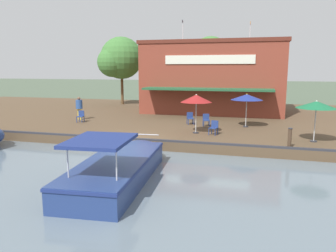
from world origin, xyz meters
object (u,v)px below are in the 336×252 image
cafe_chair_facing_river (214,127)px  person_near_entrance (79,105)px  motorboat_second_along (122,164)px  tree_upstream_bank (119,59)px  cafe_chair_far_corner_seat (81,116)px  cafe_chair_back_row_seat (206,119)px  waterfront_restaurant (214,77)px  patio_umbrella_mid_patio_left (316,105)px  patio_umbrella_by_entrance (196,99)px  mooring_post (290,138)px  tree_behind_restaurant (209,58)px  patio_umbrella_near_quay_edge (247,97)px  cafe_chair_beside_entrance (190,118)px

cafe_chair_facing_river → person_near_entrance: size_ratio=0.48×
motorboat_second_along → tree_upstream_bank: tree_upstream_bank is taller
cafe_chair_far_corner_seat → motorboat_second_along: size_ratio=0.11×
cafe_chair_back_row_seat → waterfront_restaurant: bearing=-176.1°
person_near_entrance → patio_umbrella_mid_patio_left: bearing=77.3°
patio_umbrella_by_entrance → person_near_entrance: (-2.98, -9.69, -1.01)m
mooring_post → tree_upstream_bank: tree_upstream_bank is taller
cafe_chair_far_corner_seat → cafe_chair_facing_river: same height
waterfront_restaurant → tree_behind_restaurant: (-5.30, -1.34, 1.94)m
person_near_entrance → patio_umbrella_near_quay_edge: bearing=90.1°
cafe_chair_beside_entrance → tree_behind_restaurant: size_ratio=0.12×
waterfront_restaurant → cafe_chair_facing_river: 11.63m
tree_behind_restaurant → cafe_chair_far_corner_seat: bearing=-26.9°
tree_upstream_bank → cafe_chair_beside_entrance: bearing=42.8°
cafe_chair_beside_entrance → tree_upstream_bank: tree_upstream_bank is taller
cafe_chair_back_row_seat → tree_upstream_bank: 16.68m
waterfront_restaurant → cafe_chair_facing_river: size_ratio=14.50×
person_near_entrance → tree_behind_restaurant: tree_behind_restaurant is taller
cafe_chair_far_corner_seat → mooring_post: (4.42, 14.17, 0.04)m
patio_umbrella_by_entrance → cafe_chair_far_corner_seat: size_ratio=2.82×
patio_umbrella_mid_patio_left → cafe_chair_far_corner_seat: size_ratio=2.64×
cafe_chair_facing_river → cafe_chair_back_row_seat: bearing=-162.4°
patio_umbrella_by_entrance → tree_behind_restaurant: size_ratio=0.33×
patio_umbrella_near_quay_edge → patio_umbrella_by_entrance: size_ratio=0.94×
person_near_entrance → cafe_chair_far_corner_seat: bearing=33.9°
mooring_post → cafe_chair_back_row_seat: bearing=-135.8°
person_near_entrance → motorboat_second_along: bearing=37.5°
tree_upstream_bank → cafe_chair_back_row_seat: bearing=44.7°
tree_upstream_bank → motorboat_second_along: bearing=23.6°
person_near_entrance → motorboat_second_along: size_ratio=0.22×
patio_umbrella_near_quay_edge → motorboat_second_along: size_ratio=0.28×
waterfront_restaurant → person_near_entrance: 12.51m
cafe_chair_facing_river → cafe_chair_beside_entrance: bearing=-147.5°
motorboat_second_along → cafe_chair_facing_river: bearing=158.0°
cafe_chair_far_corner_seat → mooring_post: mooring_post is taller
cafe_chair_beside_entrance → mooring_post: size_ratio=0.84×
cafe_chair_far_corner_seat → cafe_chair_facing_river: size_ratio=1.00×
cafe_chair_back_row_seat → tree_upstream_bank: (-11.43, -11.31, 4.44)m
cafe_chair_facing_river → person_near_entrance: bearing=-106.4°
mooring_post → waterfront_restaurant: bearing=-157.8°
cafe_chair_beside_entrance → person_near_entrance: size_ratio=0.48×
mooring_post → tree_behind_restaurant: bearing=-160.0°
cafe_chair_back_row_seat → patio_umbrella_mid_patio_left: bearing=62.7°
waterfront_restaurant → person_near_entrance: (8.04, -9.36, -2.02)m
cafe_chair_beside_entrance → motorboat_second_along: 10.48m
motorboat_second_along → cafe_chair_far_corner_seat: bearing=-142.1°
person_near_entrance → tree_upstream_bank: (-11.03, -1.37, 3.81)m
waterfront_restaurant → tree_behind_restaurant: size_ratio=1.68×
tree_behind_restaurant → mooring_post: bearing=20.0°
cafe_chair_far_corner_seat → tree_upstream_bank: 13.05m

